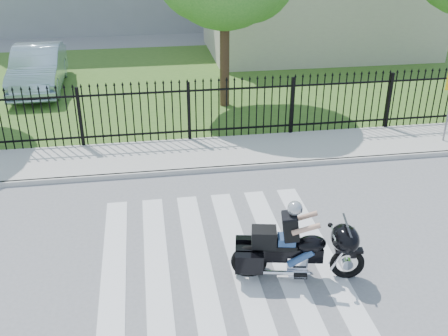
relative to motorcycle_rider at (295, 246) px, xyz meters
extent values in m
plane|color=slate|center=(-1.27, 0.49, -0.66)|extent=(120.00, 120.00, 0.00)
cube|color=#ADAAA3|center=(-1.27, 5.49, -0.60)|extent=(40.00, 2.00, 0.12)
cube|color=#ADAAA3|center=(-1.27, 4.49, -0.60)|extent=(40.00, 0.12, 0.12)
cube|color=#365C1F|center=(-1.27, 12.49, -0.65)|extent=(40.00, 12.00, 0.02)
cube|color=black|center=(-1.27, 6.49, -0.31)|extent=(26.00, 0.04, 0.05)
cube|color=black|center=(-1.27, 6.49, 0.89)|extent=(26.00, 0.04, 0.05)
cylinder|color=#382316|center=(0.23, 9.49, 1.42)|extent=(0.32, 0.32, 4.16)
cube|color=beige|center=(5.73, 16.49, 1.09)|extent=(10.00, 6.00, 3.50)
torus|color=black|center=(0.95, -0.18, -0.36)|extent=(0.64, 0.24, 0.63)
torus|color=black|center=(-0.80, 0.16, -0.36)|extent=(0.68, 0.26, 0.67)
cube|color=black|center=(-0.08, 0.02, -0.16)|extent=(1.21, 0.44, 0.27)
ellipsoid|color=black|center=(0.27, -0.05, 0.05)|extent=(0.62, 0.47, 0.30)
cube|color=black|center=(-0.26, 0.05, 0.02)|extent=(0.64, 0.40, 0.09)
cube|color=silver|center=(0.05, -0.01, -0.31)|extent=(0.41, 0.34, 0.27)
ellipsoid|color=black|center=(0.86, -0.17, 0.18)|extent=(0.61, 0.74, 0.49)
cube|color=black|center=(-0.55, 0.11, 0.18)|extent=(0.50, 0.42, 0.33)
cube|color=navy|center=(-0.16, 0.03, 0.13)|extent=(0.36, 0.33, 0.16)
sphere|color=#AAADB2|center=(-0.05, 0.01, 0.78)|extent=(0.26, 0.26, 0.26)
imported|color=#9AB4C2|center=(-6.30, 12.34, 0.15)|extent=(1.81, 4.85, 1.58)
camera|label=1|loc=(-2.47, -7.48, 5.39)|focal=42.00mm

